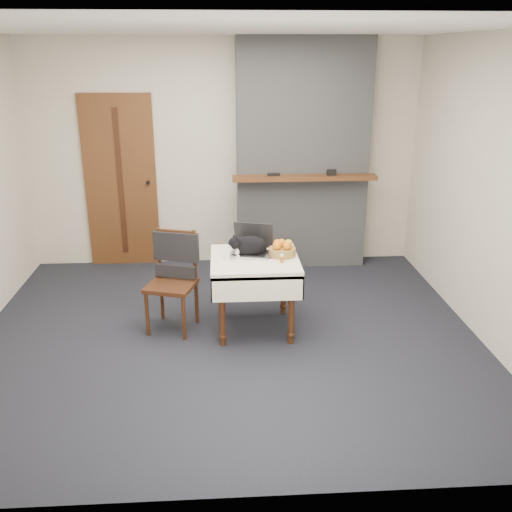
{
  "coord_description": "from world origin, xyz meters",
  "views": [
    {
      "loc": [
        -0.04,
        -4.63,
        2.44
      ],
      "look_at": [
        0.26,
        0.08,
        0.73
      ],
      "focal_mm": 40.0,
      "sensor_mm": 36.0,
      "label": 1
    }
  ],
  "objects": [
    {
      "name": "laptop",
      "position": [
        0.23,
        0.26,
        0.77
      ],
      "size": [
        0.42,
        0.39,
        0.27
      ],
      "rotation": [
        0.0,
        0.0,
        -0.26
      ],
      "color": "#B7B7BC",
      "rests_on": "side_table"
    },
    {
      "name": "desk_clutter",
      "position": [
        0.42,
        0.18,
        0.7
      ],
      "size": [
        0.15,
        0.03,
        0.01
      ],
      "primitive_type": "cube",
      "rotation": [
        0.0,
        0.0,
        0.12
      ],
      "color": "black",
      "rests_on": "side_table"
    },
    {
      "name": "door",
      "position": [
        -1.2,
        1.97,
        1.0
      ],
      "size": [
        0.82,
        0.1,
        2.0
      ],
      "color": "brown",
      "rests_on": "ground"
    },
    {
      "name": "chimney",
      "position": [
        0.9,
        1.85,
        1.3
      ],
      "size": [
        1.62,
        0.48,
        2.6
      ],
      "color": "gray",
      "rests_on": "ground"
    },
    {
      "name": "cream_jar",
      "position": [
        -0.0,
        0.1,
        0.73
      ],
      "size": [
        0.06,
        0.06,
        0.07
      ],
      "primitive_type": "cylinder",
      "color": "white",
      "rests_on": "side_table"
    },
    {
      "name": "side_table",
      "position": [
        0.25,
        0.13,
        0.59
      ],
      "size": [
        0.78,
        0.78,
        0.7
      ],
      "color": "#3D2210",
      "rests_on": "ground"
    },
    {
      "name": "pill_bottle",
      "position": [
        0.47,
        -0.01,
        0.74
      ],
      "size": [
        0.04,
        0.04,
        0.07
      ],
      "color": "#9B5413",
      "rests_on": "side_table"
    },
    {
      "name": "fruit_basket",
      "position": [
        0.5,
        0.18,
        0.76
      ],
      "size": [
        0.25,
        0.25,
        0.14
      ],
      "color": "olive",
      "rests_on": "side_table"
    },
    {
      "name": "chair",
      "position": [
        -0.48,
        0.26,
        0.59
      ],
      "size": [
        0.51,
        0.51,
        0.92
      ],
      "rotation": [
        0.0,
        0.0,
        -0.29
      ],
      "color": "#3D2210",
      "rests_on": "ground"
    },
    {
      "name": "room_shell",
      "position": [
        0.0,
        0.46,
        1.76
      ],
      "size": [
        4.52,
        4.01,
        2.61
      ],
      "color": "beige",
      "rests_on": "ground"
    },
    {
      "name": "ground",
      "position": [
        0.0,
        0.0,
        0.0
      ],
      "size": [
        4.5,
        4.5,
        0.0
      ],
      "primitive_type": "plane",
      "color": "black",
      "rests_on": "ground"
    },
    {
      "name": "cat",
      "position": [
        0.21,
        0.19,
        0.79
      ],
      "size": [
        0.45,
        0.26,
        0.21
      ],
      "rotation": [
        0.0,
        0.0,
        0.35
      ],
      "color": "black",
      "rests_on": "side_table"
    }
  ]
}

